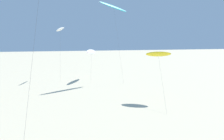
{
  "coord_description": "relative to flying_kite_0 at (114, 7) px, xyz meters",
  "views": [
    {
      "loc": [
        -2.29,
        3.04,
        11.21
      ],
      "look_at": [
        0.79,
        20.84,
        7.84
      ],
      "focal_mm": 28.45,
      "sensor_mm": 36.0,
      "label": 1
    }
  ],
  "objects": [
    {
      "name": "flying_kite_0",
      "position": [
        0.0,
        0.0,
        0.0
      ],
      "size": [
        8.04,
        6.73,
        19.87
      ],
      "color": "#19B2B7",
      "rests_on": "ground"
    },
    {
      "name": "flying_kite_2",
      "position": [
        5.51,
        -15.28,
        -10.44
      ],
      "size": [
        4.64,
        8.99,
        8.82
      ],
      "color": "yellow",
      "rests_on": "ground"
    },
    {
      "name": "flying_kite_5",
      "position": [
        -13.76,
        5.54,
        -5.32
      ],
      "size": [
        2.3,
        7.74,
        14.23
      ],
      "color": "white",
      "rests_on": "ground"
    },
    {
      "name": "flying_kite_4",
      "position": [
        -5.65,
        2.16,
        -11.28
      ],
      "size": [
        3.49,
        8.36,
        8.11
      ],
      "color": "white",
      "rests_on": "ground"
    }
  ]
}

